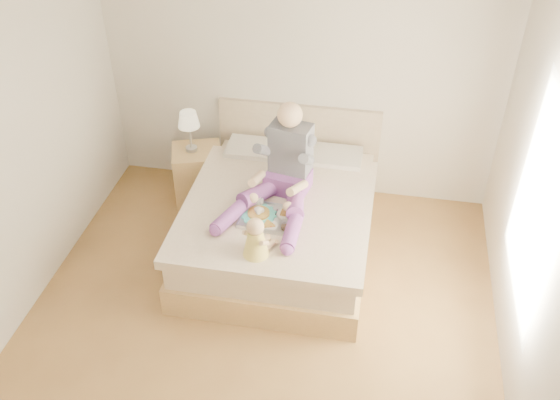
% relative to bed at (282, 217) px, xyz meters
% --- Properties ---
extents(room, '(4.02, 4.22, 2.71)m').
position_rel_bed_xyz_m(room, '(0.08, -1.08, 1.19)').
color(room, brown).
rests_on(room, ground).
extents(bed, '(1.70, 2.18, 1.00)m').
position_rel_bed_xyz_m(bed, '(0.00, 0.00, 0.00)').
color(bed, '#A9844F').
rests_on(bed, ground).
extents(nightstand, '(0.61, 0.57, 0.61)m').
position_rel_bed_xyz_m(nightstand, '(-1.00, 0.56, -0.01)').
color(nightstand, '#A9844F').
rests_on(nightstand, ground).
extents(lamp, '(0.22, 0.22, 0.44)m').
position_rel_bed_xyz_m(lamp, '(-1.04, 0.56, 0.62)').
color(lamp, silver).
rests_on(lamp, nightstand).
extents(adult, '(0.79, 1.16, 0.92)m').
position_rel_bed_xyz_m(adult, '(0.02, -0.06, 0.56)').
color(adult, '#6A327D').
rests_on(adult, bed).
extents(tray, '(0.53, 0.43, 0.14)m').
position_rel_bed_xyz_m(tray, '(-0.03, -0.39, 0.33)').
color(tray, silver).
rests_on(tray, bed).
extents(baby, '(0.29, 0.32, 0.36)m').
position_rel_bed_xyz_m(baby, '(-0.05, -0.87, 0.44)').
color(baby, '#E0C646').
rests_on(baby, bed).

